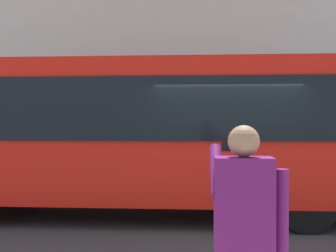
# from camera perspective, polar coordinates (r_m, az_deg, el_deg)

# --- Properties ---
(ground_plane) EXTENTS (60.00, 60.00, 0.00)m
(ground_plane) POSITION_cam_1_polar(r_m,az_deg,el_deg) (8.09, 7.76, -12.84)
(ground_plane) COLOR #38383A
(building_facade_far) EXTENTS (28.00, 1.55, 12.00)m
(building_facade_far) POSITION_cam_1_polar(r_m,az_deg,el_deg) (15.23, 6.08, 16.22)
(building_facade_far) COLOR beige
(building_facade_far) RESTS_ON ground_plane
(red_bus) EXTENTS (9.05, 2.54, 3.08)m
(red_bus) POSITION_cam_1_polar(r_m,az_deg,el_deg) (8.40, -4.08, -0.74)
(red_bus) COLOR red
(red_bus) RESTS_ON ground_plane
(pedestrian_photographer) EXTENTS (0.53, 0.52, 1.70)m
(pedestrian_photographer) POSITION_cam_1_polar(r_m,az_deg,el_deg) (3.03, 10.26, -13.41)
(pedestrian_photographer) COLOR #2D2D33
(pedestrian_photographer) RESTS_ON sidewalk_curb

